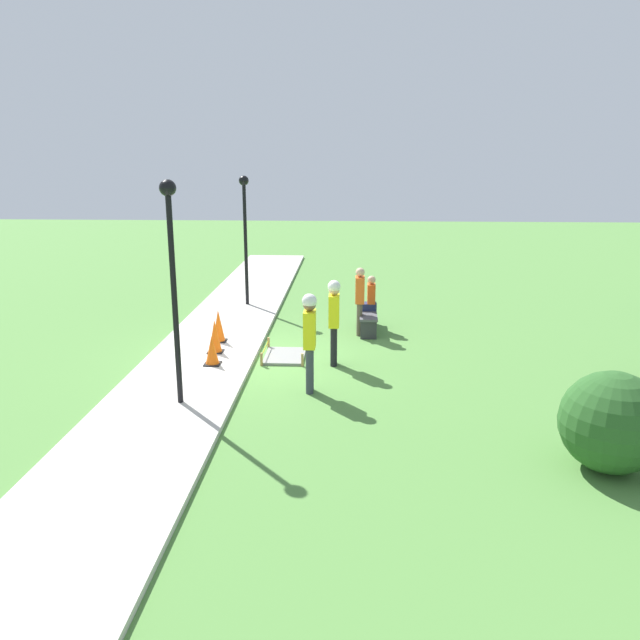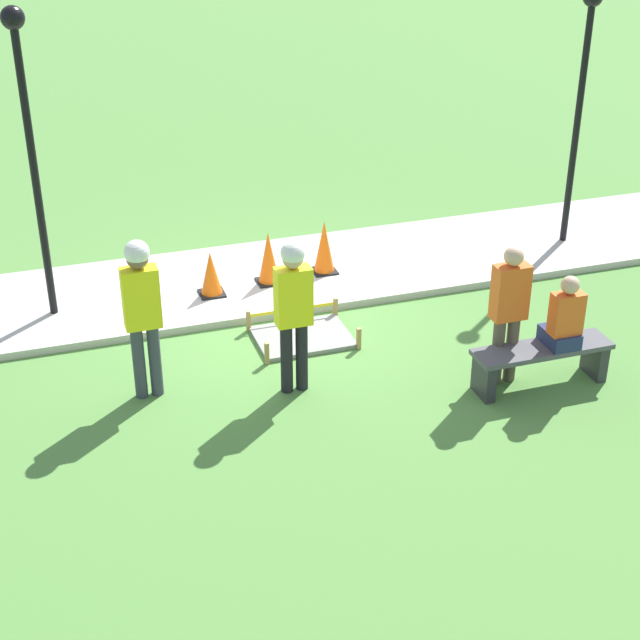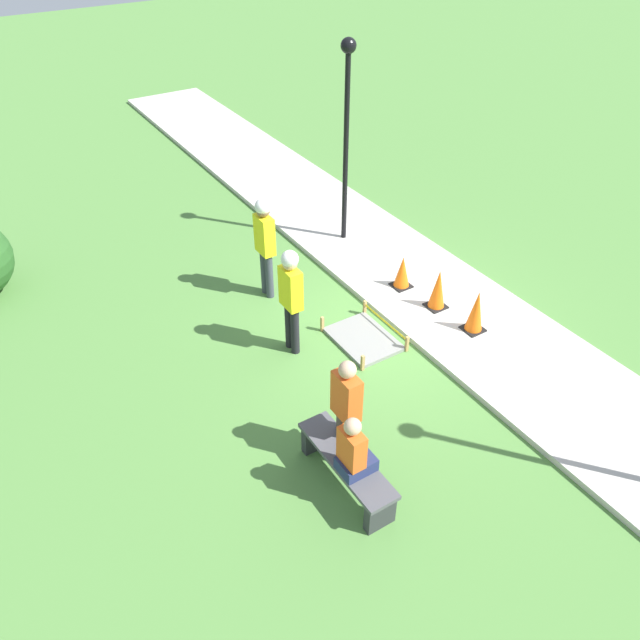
{
  "view_description": "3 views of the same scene",
  "coord_description": "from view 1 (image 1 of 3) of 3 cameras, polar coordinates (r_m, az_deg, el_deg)",
  "views": [
    {
      "loc": [
        13.17,
        2.08,
        4.37
      ],
      "look_at": [
        -0.41,
        1.4,
        0.77
      ],
      "focal_mm": 35.0,
      "sensor_mm": 36.0,
      "label": 1
    },
    {
      "loc": [
        3.19,
        10.99,
        5.97
      ],
      "look_at": [
        0.24,
        2.09,
        1.05
      ],
      "focal_mm": 55.0,
      "sensor_mm": 36.0,
      "label": 2
    },
    {
      "loc": [
        -6.47,
        5.55,
        6.55
      ],
      "look_at": [
        -0.22,
        1.61,
        0.95
      ],
      "focal_mm": 35.0,
      "sensor_mm": 36.0,
      "label": 3
    }
  ],
  "objects": [
    {
      "name": "park_bench",
      "position": [
        15.98,
        4.4,
        0.23
      ],
      "size": [
        1.65,
        0.44,
        0.51
      ],
      "color": "#2D2D33",
      "rests_on": "ground_plane"
    },
    {
      "name": "lamppost_far",
      "position": [
        18.21,
        -6.88,
        8.99
      ],
      "size": [
        0.28,
        0.28,
        3.72
      ],
      "color": "black",
      "rests_on": "sidewalk"
    },
    {
      "name": "sidewalk",
      "position": [
        14.24,
        -10.55,
        -3.09
      ],
      "size": [
        28.0,
        2.38,
        0.1
      ],
      "color": "#BCB7AD",
      "rests_on": "ground_plane"
    },
    {
      "name": "person_seated_on_bench",
      "position": [
        16.06,
        4.6,
        2.15
      ],
      "size": [
        0.36,
        0.44,
        0.89
      ],
      "color": "navy",
      "rests_on": "park_bench"
    },
    {
      "name": "shrub_rounded_near",
      "position": [
        9.8,
        25.14,
        -8.45
      ],
      "size": [
        1.46,
        1.46,
        1.46
      ],
      "color": "#285623",
      "rests_on": "ground_plane"
    },
    {
      "name": "ground_plane",
      "position": [
        14.03,
        -5.8,
        -3.4
      ],
      "size": [
        60.0,
        60.0,
        0.0
      ],
      "primitive_type": "plane",
      "color": "#51843D"
    },
    {
      "name": "bystander_in_orange_shirt",
      "position": [
        15.48,
        3.66,
        2.09
      ],
      "size": [
        0.4,
        0.22,
        1.7
      ],
      "color": "brown",
      "rests_on": "ground_plane"
    },
    {
      "name": "wet_concrete_patch",
      "position": [
        13.95,
        -3.24,
        -3.29
      ],
      "size": [
        1.23,
        0.93,
        0.28
      ],
      "color": "gray",
      "rests_on": "ground_plane"
    },
    {
      "name": "traffic_cone_far_patch",
      "position": [
        14.07,
        -9.58,
        -1.48
      ],
      "size": [
        0.34,
        0.34,
        0.75
      ],
      "color": "black",
      "rests_on": "sidewalk"
    },
    {
      "name": "worker_supervisor",
      "position": [
        11.61,
        -0.96,
        -1.2
      ],
      "size": [
        0.4,
        0.28,
        1.91
      ],
      "color": "#383D47",
      "rests_on": "ground_plane"
    },
    {
      "name": "traffic_cone_near_patch",
      "position": [
        14.88,
        -9.26,
        -0.53
      ],
      "size": [
        0.34,
        0.34,
        0.77
      ],
      "color": "black",
      "rests_on": "sidewalk"
    },
    {
      "name": "lamppost_near",
      "position": [
        10.83,
        -13.37,
        5.29
      ],
      "size": [
        0.28,
        0.28,
        3.89
      ],
      "color": "black",
      "rests_on": "sidewalk"
    },
    {
      "name": "traffic_cone_sidewalk_edge",
      "position": [
        13.28,
        -9.85,
        -2.76
      ],
      "size": [
        0.34,
        0.34,
        0.62
      ],
      "color": "black",
      "rests_on": "sidewalk"
    },
    {
      "name": "worker_assistant",
      "position": [
        13.15,
        1.29,
        0.51
      ],
      "size": [
        0.4,
        0.27,
        1.85
      ],
      "color": "black",
      "rests_on": "ground_plane"
    }
  ]
}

